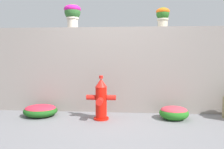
# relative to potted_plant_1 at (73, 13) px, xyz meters

# --- Properties ---
(ground_plane) EXTENTS (24.00, 24.00, 0.00)m
(ground_plane) POSITION_rel_potted_plant_1_xyz_m (0.85, -0.96, -1.91)
(ground_plane) COLOR slate
(stone_wall) EXTENTS (5.93, 0.36, 1.61)m
(stone_wall) POSITION_rel_potted_plant_1_xyz_m (0.85, 0.01, -1.10)
(stone_wall) COLOR gray
(stone_wall) RESTS_ON ground
(potted_plant_1) EXTENTS (0.32, 0.32, 0.47)m
(potted_plant_1) POSITION_rel_potted_plant_1_xyz_m (0.00, 0.00, 0.00)
(potted_plant_1) COLOR beige
(potted_plant_1) RESTS_ON stone_wall
(potted_plant_2) EXTENTS (0.26, 0.26, 0.38)m
(potted_plant_2) POSITION_rel_potted_plant_1_xyz_m (1.73, 0.03, -0.06)
(potted_plant_2) COLOR beige
(potted_plant_2) RESTS_ON stone_wall
(fire_hydrant) EXTENTS (0.50, 0.39, 0.75)m
(fire_hydrant) POSITION_rel_potted_plant_1_xyz_m (0.64, -0.66, -1.57)
(fire_hydrant) COLOR red
(fire_hydrant) RESTS_ON ground
(flower_bush_left) EXTENTS (0.60, 0.54, 0.21)m
(flower_bush_left) POSITION_rel_potted_plant_1_xyz_m (-0.47, -0.54, -1.80)
(flower_bush_left) COLOR #1E591B
(flower_bush_left) RESTS_ON ground
(flower_bush_right) EXTENTS (0.49, 0.44, 0.23)m
(flower_bush_right) POSITION_rel_potted_plant_1_xyz_m (1.87, -0.55, -1.79)
(flower_bush_right) COLOR #257320
(flower_bush_right) RESTS_ON ground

